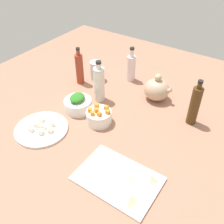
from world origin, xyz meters
TOP-DOWN VIEW (x-y plane):
  - tabletop at (0.00, 0.00)cm, footprint 190.00×190.00cm
  - cutting_board at (21.65, -28.09)cm, footprint 31.39×21.30cm
  - plate_tofu at (-23.43, -24.58)cm, footprint 24.84×24.84cm
  - bowl_greens at (-19.04, -2.93)cm, footprint 13.98×13.98cm
  - bowl_carrots at (-4.32, -4.85)cm, footprint 12.28×12.28cm
  - teapot at (9.76, 28.29)cm, footprint 15.34×12.76cm
  - bottle_0 at (32.70, 20.16)cm, footprint 4.71×4.71cm
  - bottle_1 at (-11.91, 37.90)cm, footprint 5.21×5.21cm
  - bottle_2 at (-35.13, 18.35)cm, footprint 4.52×4.52cm
  - bottle_3 at (-15.47, 10.86)cm, footprint 5.88×5.88cm
  - drinking_glass_0 at (-29.68, 26.80)cm, footprint 7.01×7.01cm
  - carrot_cube_0 at (-0.27, -3.50)cm, footprint 1.94×1.94cm
  - carrot_cube_1 at (-5.24, -5.35)cm, footprint 2.52×2.52cm
  - carrot_cube_2 at (-7.27, -2.43)cm, footprint 2.16×2.16cm
  - carrot_cube_3 at (-2.45, -1.17)cm, footprint 1.87×1.87cm
  - carrot_cube_4 at (-7.94, -6.94)cm, footprint 2.51×2.51cm
  - carrot_cube_5 at (-2.38, -7.05)cm, footprint 2.07×2.07cm
  - carrot_cube_6 at (-5.34, -8.34)cm, footprint 2.51×2.51cm
  - chopped_greens_mound at (-19.04, -2.93)cm, footprint 9.27×10.50cm
  - tofu_cube_0 at (-25.58, -28.61)cm, footprint 2.37×2.37cm
  - tofu_cube_1 at (-25.90, -25.06)cm, footprint 2.88×2.88cm
  - tofu_cube_2 at (-27.02, -20.88)cm, footprint 2.88×2.88cm
  - tofu_cube_3 at (-20.43, -20.63)cm, footprint 2.69×2.69cm
  - tofu_cube_4 at (-20.53, -27.35)cm, footprint 2.81×2.81cm
  - tofu_cube_5 at (-22.40, -24.18)cm, footprint 2.93×2.93cm
  - tofu_cube_6 at (-18.03, -24.04)cm, footprint 2.97×2.97cm
  - dumpling_0 at (25.81, -25.99)cm, footprint 6.24×5.85cm
  - dumpling_1 at (30.57, -33.73)cm, footprint 5.36×5.90cm
  - dumpling_2 at (32.57, -21.96)cm, footprint 5.67×5.32cm

SIDE VIEW (x-z plane):
  - tabletop at x=0.00cm, z-range 0.00..3.00cm
  - cutting_board at x=21.65cm, z-range 3.00..4.00cm
  - plate_tofu at x=-23.43cm, z-range 3.00..4.20cm
  - dumpling_0 at x=25.81cm, z-range 4.00..6.22cm
  - tofu_cube_0 at x=-25.58cm, z-range 4.20..6.40cm
  - tofu_cube_1 at x=-25.90cm, z-range 4.20..6.40cm
  - tofu_cube_2 at x=-27.02cm, z-range 4.20..6.40cm
  - tofu_cube_3 at x=-20.43cm, z-range 4.20..6.40cm
  - tofu_cube_4 at x=-20.53cm, z-range 4.20..6.40cm
  - tofu_cube_5 at x=-22.40cm, z-range 4.20..6.40cm
  - tofu_cube_6 at x=-18.03cm, z-range 4.20..6.40cm
  - dumpling_1 at x=30.57cm, z-range 4.00..6.85cm
  - dumpling_2 at x=32.57cm, z-range 4.00..6.95cm
  - bowl_greens at x=-19.04cm, z-range 3.00..9.11cm
  - bowl_carrots at x=-4.32cm, z-range 3.00..9.43cm
  - drinking_glass_0 at x=-29.68cm, z-range 3.00..14.48cm
  - teapot at x=9.76cm, z-range 1.49..16.92cm
  - carrot_cube_0 at x=-0.27cm, z-range 9.43..11.23cm
  - carrot_cube_1 at x=-5.24cm, z-range 9.43..11.23cm
  - carrot_cube_2 at x=-7.27cm, z-range 9.43..11.23cm
  - carrot_cube_3 at x=-2.45cm, z-range 9.43..11.23cm
  - carrot_cube_4 at x=-7.94cm, z-range 9.43..11.23cm
  - carrot_cube_5 at x=-2.38cm, z-range 9.43..11.23cm
  - carrot_cube_6 at x=-5.34cm, z-range 9.43..11.23cm
  - chopped_greens_mound at x=-19.04cm, z-range 9.11..12.14cm
  - bottle_1 at x=-11.91cm, z-range 0.96..21.87cm
  - bottle_2 at x=-35.13cm, z-range 1.42..23.61cm
  - bottle_3 at x=-15.47cm, z-range 1.49..24.43cm
  - bottle_0 at x=32.70cm, z-range 1.50..25.15cm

